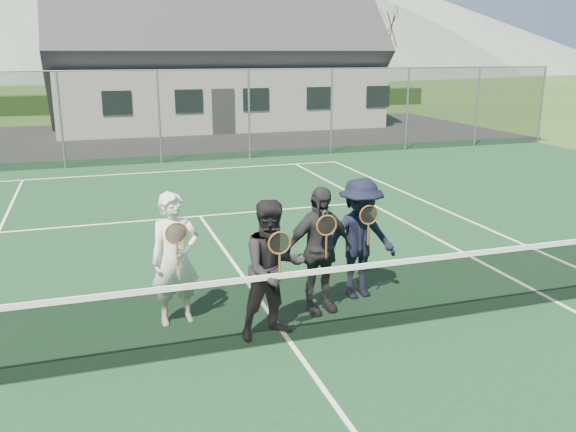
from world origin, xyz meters
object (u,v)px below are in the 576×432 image
player_a (175,259)px  player_d (360,239)px  tennis_net (290,304)px  player_b (273,269)px  clubhouse (214,43)px  player_c (319,250)px

player_a → player_d: size_ratio=1.00×
tennis_net → player_b: bearing=116.4°
clubhouse → player_b: (-4.13, -23.73, -3.07)m
clubhouse → player_a: clubhouse is taller
tennis_net → player_b: player_b is taller
clubhouse → player_a: bearing=-102.9°
player_b → clubhouse: bearing=80.1°
clubhouse → player_c: bearing=-98.1°
tennis_net → player_c: size_ratio=6.49×
clubhouse → player_d: size_ratio=8.67×
player_c → player_d: size_ratio=1.00×
player_d → tennis_net: bearing=-142.3°
player_c → player_d: 0.83m
player_c → player_d: same height
player_b → player_d: bearing=28.3°
player_a → player_b: 1.37m
player_b → player_d: size_ratio=1.00×
tennis_net → player_a: (-1.25, 1.05, 0.38)m
clubhouse → player_d: 23.22m
player_a → player_c: size_ratio=1.00×
player_d → player_a: bearing=-178.6°
tennis_net → player_b: size_ratio=6.49×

